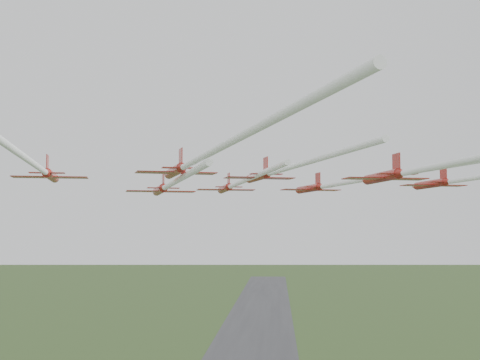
# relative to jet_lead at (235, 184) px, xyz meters

# --- Properties ---
(runway) EXTENTS (38.00, 900.00, 0.04)m
(runway) POSITION_rel_jet_lead_xyz_m (-4.57, 194.51, -57.00)
(runway) COLOR #353537
(runway) RESTS_ON ground
(jet_lead) EXTENTS (14.86, 48.97, 2.85)m
(jet_lead) POSITION_rel_jet_lead_xyz_m (0.00, 0.00, 0.00)
(jet_lead) COLOR #A7221B
(jet_row2_left) EXTENTS (15.75, 43.78, 2.84)m
(jet_row2_left) POSITION_rel_jet_lead_xyz_m (-7.56, -16.64, -1.34)
(jet_row2_left) COLOR #A7221B
(jet_row2_right) EXTENTS (20.95, 55.13, 2.66)m
(jet_row2_right) POSITION_rel_jet_lead_xyz_m (15.58, -12.35, -0.65)
(jet_row2_right) COLOR #A7221B
(jet_row3_left) EXTENTS (16.88, 60.63, 2.56)m
(jet_row3_left) POSITION_rel_jet_lead_xyz_m (-16.40, -40.07, -0.64)
(jet_row3_left) COLOR #A7221B
(jet_row3_mid) EXTENTS (15.53, 41.59, 2.68)m
(jet_row3_mid) POSITION_rel_jet_lead_xyz_m (6.30, -22.09, -0.01)
(jet_row3_mid) COLOR #A7221B
(jet_row4_left) EXTENTS (19.07, 50.68, 2.52)m
(jet_row4_left) POSITION_rel_jet_lead_xyz_m (-0.47, -42.76, -0.77)
(jet_row4_left) COLOR #A7221B
(jet_row4_right) EXTENTS (16.88, 54.92, 2.76)m
(jet_row4_right) POSITION_rel_jet_lead_xyz_m (21.17, -38.53, -1.08)
(jet_row4_right) COLOR #A7221B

